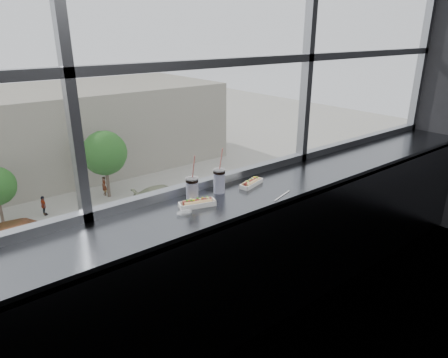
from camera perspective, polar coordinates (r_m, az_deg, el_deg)
wall_back_lower at (r=3.32m, az=-1.35°, el=-9.60°), size 6.00×0.00×6.00m
window_glass at (r=2.89m, az=-1.91°, el=22.16°), size 6.00×0.00×6.00m
window_mullions at (r=2.87m, az=-1.66°, el=22.17°), size 6.00×0.08×2.40m
counter at (r=2.90m, az=1.86°, el=-2.82°), size 6.00×0.55×0.06m
counter_fascia at (r=2.98m, az=5.00°, el=-13.58°), size 6.00×0.04×1.04m
hotdog_tray_left at (r=2.69m, az=-3.82°, el=-3.44°), size 0.26×0.15×0.06m
hotdog_tray_right at (r=3.05m, az=3.93°, el=-0.54°), size 0.24×0.14×0.06m
soda_cup_left at (r=2.74m, az=-4.57°, el=-1.38°), size 0.09×0.09×0.34m
soda_cup_right at (r=2.89m, az=-0.69°, el=-0.10°), size 0.09×0.09×0.34m
loose_straw at (r=2.89m, az=8.30°, el=-2.37°), size 0.21×0.07×0.01m
wrapper at (r=2.60m, az=-5.70°, el=-4.75°), size 0.10×0.07×0.03m
car_far_b at (r=29.19m, az=-26.95°, el=-6.17°), size 3.73×7.20×2.30m
car_far_c at (r=32.48m, az=-8.61°, el=-1.80°), size 3.11×5.97×1.90m
car_near_d at (r=23.41m, az=-12.15°, el=-10.83°), size 3.51×7.18×2.31m
car_near_e at (r=26.67m, az=1.07°, el=-6.55°), size 2.95×6.29×2.04m
pedestrian_d at (r=35.13m, az=-16.78°, el=-0.70°), size 0.66×0.88×1.98m
pedestrian_c at (r=32.95m, az=-24.40°, el=-3.25°), size 0.62×0.82×1.85m
tree_right at (r=33.79m, az=-16.69°, el=3.56°), size 3.64×3.64×5.69m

